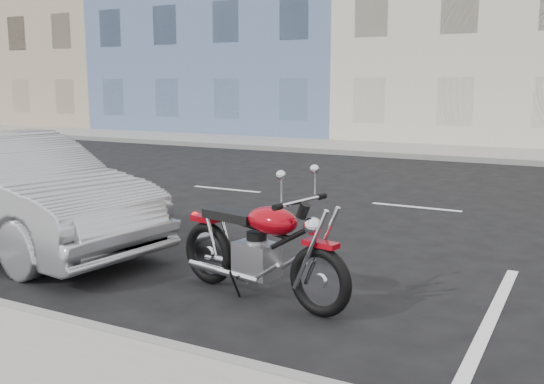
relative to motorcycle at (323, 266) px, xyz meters
The scene contains 6 objects.
ground 5.76m from the motorcycle, 75.65° to the left, with size 120.00×120.00×0.00m, color black.
sidewalk_far 14.71m from the motorcycle, 104.09° to the left, with size 80.00×3.40×0.15m, color gray.
curb_far 13.07m from the motorcycle, 105.90° to the left, with size 80.00×0.12×0.16m, color gray.
bldg_far_west 33.35m from the motorcycle, 138.35° to the left, with size 12.00×12.00×12.00m, color tan.
motorcycle is the anchor object (origin of this frame).
sedan_silver 4.64m from the motorcycle, behind, with size 1.62×4.64×1.53m, color #929499.
Camera 1 is at (0.72, -10.58, 2.17)m, focal length 40.00 mm.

